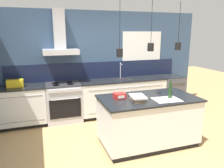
% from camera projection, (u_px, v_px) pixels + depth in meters
% --- Properties ---
extents(ground_plane, '(16.00, 16.00, 0.00)m').
position_uv_depth(ground_plane, '(126.00, 148.00, 4.02)').
color(ground_plane, tan).
rests_on(ground_plane, ground).
extents(wall_back, '(5.60, 2.07, 2.60)m').
position_uv_depth(wall_back, '(95.00, 61.00, 5.54)').
color(wall_back, '#354C6B').
rests_on(wall_back, ground_plane).
extents(counter_run_left, '(1.05, 0.64, 0.91)m').
position_uv_depth(counter_run_left, '(22.00, 106.00, 4.90)').
color(counter_run_left, black).
rests_on(counter_run_left, ground_plane).
extents(counter_run_sink, '(2.22, 0.64, 1.31)m').
position_uv_depth(counter_run_sink, '(123.00, 96.00, 5.66)').
color(counter_run_sink, black).
rests_on(counter_run_sink, ground_plane).
extents(oven_range, '(0.81, 0.66, 0.91)m').
position_uv_depth(oven_range, '(64.00, 102.00, 5.18)').
color(oven_range, '#B5B5BA').
rests_on(oven_range, ground_plane).
extents(dishwasher, '(0.61, 0.65, 0.91)m').
position_uv_depth(dishwasher, '(170.00, 92.00, 6.10)').
color(dishwasher, '#4C4C51').
rests_on(dishwasher, ground_plane).
extents(kitchen_island, '(1.79, 0.99, 0.91)m').
position_uv_depth(kitchen_island, '(148.00, 120.00, 4.09)').
color(kitchen_island, black).
rests_on(kitchen_island, ground_plane).
extents(bottle_on_island, '(0.07, 0.07, 0.34)m').
position_uv_depth(bottle_on_island, '(170.00, 91.00, 3.91)').
color(bottle_on_island, '#193319').
rests_on(bottle_on_island, kitchen_island).
extents(book_stack, '(0.28, 0.37, 0.09)m').
position_uv_depth(book_stack, '(137.00, 98.00, 3.79)').
color(book_stack, olive).
rests_on(book_stack, kitchen_island).
extents(red_supply_box, '(0.20, 0.17, 0.10)m').
position_uv_depth(red_supply_box, '(120.00, 96.00, 3.92)').
color(red_supply_box, red).
rests_on(red_supply_box, kitchen_island).
extents(paper_pile, '(0.48, 0.38, 0.01)m').
position_uv_depth(paper_pile, '(167.00, 100.00, 3.85)').
color(paper_pile, silver).
rests_on(paper_pile, kitchen_island).
extents(yellow_toolbox, '(0.34, 0.18, 0.19)m').
position_uv_depth(yellow_toolbox, '(15.00, 83.00, 4.75)').
color(yellow_toolbox, gold).
rests_on(yellow_toolbox, counter_run_left).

